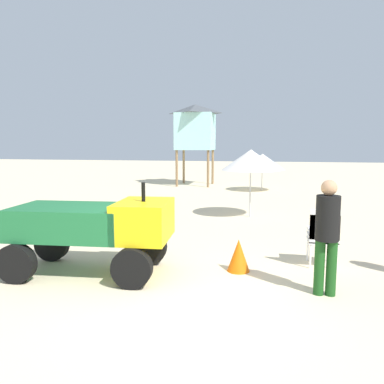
# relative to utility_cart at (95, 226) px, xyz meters

# --- Properties ---
(ground) EXTENTS (80.00, 80.00, 0.00)m
(ground) POSITION_rel_utility_cart_xyz_m (1.49, -0.62, -0.78)
(ground) COLOR beige
(utility_cart) EXTENTS (2.63, 1.46, 1.50)m
(utility_cart) POSITION_rel_utility_cart_xyz_m (0.00, 0.00, 0.00)
(utility_cart) COLOR #1E6B38
(utility_cart) RESTS_ON ground
(stacked_plastic_chairs) EXTENTS (0.48, 0.48, 1.02)m
(stacked_plastic_chairs) POSITION_rel_utility_cart_xyz_m (3.66, 1.05, -0.18)
(stacked_plastic_chairs) COLOR white
(stacked_plastic_chairs) RESTS_ON ground
(surfboard_pile) EXTENTS (2.58, 0.77, 0.48)m
(surfboard_pile) POSITION_rel_utility_cart_xyz_m (-1.87, 2.84, -0.54)
(surfboard_pile) COLOR #268CCC
(surfboard_pile) RESTS_ON ground
(lifeguard_near_center) EXTENTS (0.32, 0.32, 1.61)m
(lifeguard_near_center) POSITION_rel_utility_cart_xyz_m (3.52, -0.19, 0.14)
(lifeguard_near_center) COLOR #194C19
(lifeguard_near_center) RESTS_ON ground
(lifeguard_tower) EXTENTS (1.98, 1.98, 4.05)m
(lifeguard_tower) POSITION_rel_utility_cart_xyz_m (-0.88, 13.10, 2.14)
(lifeguard_tower) COLOR olive
(lifeguard_tower) RESTS_ON ground
(beach_umbrella_mid) EXTENTS (1.68, 1.68, 1.94)m
(beach_umbrella_mid) POSITION_rel_utility_cart_xyz_m (2.24, 5.24, 0.86)
(beach_umbrella_mid) COLOR beige
(beach_umbrella_mid) RESTS_ON ground
(beach_umbrella_far) EXTENTS (2.01, 2.01, 1.66)m
(beach_umbrella_far) POSITION_rel_utility_cart_xyz_m (2.49, 11.44, 0.52)
(beach_umbrella_far) COLOR beige
(beach_umbrella_far) RESTS_ON ground
(traffic_cone_near) EXTENTS (0.38, 0.38, 0.54)m
(traffic_cone_near) POSITION_rel_utility_cart_xyz_m (2.26, 0.56, -0.52)
(traffic_cone_near) COLOR orange
(traffic_cone_near) RESTS_ON ground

